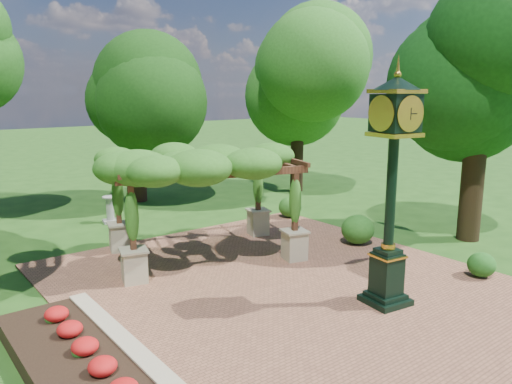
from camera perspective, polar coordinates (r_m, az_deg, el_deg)
ground at (r=11.86m, az=7.64°, el=-12.42°), size 120.00×120.00×0.00m
brick_plaza at (r=12.51m, az=4.31°, el=-10.93°), size 10.00×12.00×0.04m
border_wall at (r=9.79m, az=-14.81°, el=-16.90°), size 0.35×5.00×0.40m
flower_bed at (r=9.54m, az=-20.02°, el=-18.18°), size 1.50×5.00×0.36m
pedestal_clock at (r=11.18m, az=15.33°, el=2.30°), size 1.15×1.15×5.16m
pergola at (r=14.28m, az=-6.04°, el=3.07°), size 5.91×4.54×3.29m
sundial at (r=19.13m, az=-16.33°, el=-2.10°), size 0.64×0.64×0.98m
shrub_front at (r=14.31m, az=24.38°, el=-7.58°), size 0.90×0.90×0.64m
shrub_mid at (r=16.05m, az=11.55°, el=-4.21°), size 1.10×1.10×0.92m
shrub_back at (r=19.04m, az=3.92°, el=-1.70°), size 0.97×0.97×0.79m
tree_north at (r=22.10m, az=-13.76°, el=12.42°), size 4.11×4.11×7.65m
tree_east_far at (r=23.86m, az=4.84°, el=12.62°), size 4.59×4.59×7.63m
tree_east_near at (r=17.19m, az=24.45°, el=12.67°), size 4.19×4.19×7.93m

